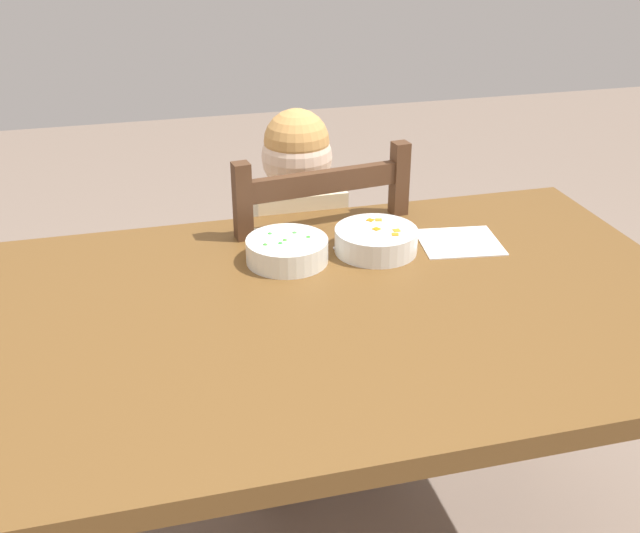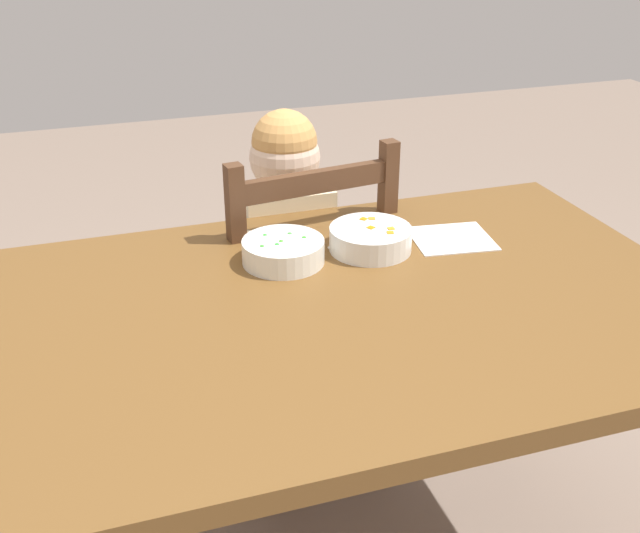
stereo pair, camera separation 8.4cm
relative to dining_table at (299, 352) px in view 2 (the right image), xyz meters
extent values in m
cube|color=brown|center=(0.00, 0.00, 0.07)|extent=(1.57, 0.89, 0.04)
cylinder|color=brown|center=(0.71, 0.37, -0.30)|extent=(0.07, 0.07, 0.71)
cube|color=#50311E|center=(0.12, 0.55, -0.20)|extent=(0.47, 0.47, 0.02)
cube|color=#50311E|center=(0.29, 0.76, -0.43)|extent=(0.04, 0.04, 0.44)
cube|color=#50311E|center=(-0.09, 0.71, -0.43)|extent=(0.04, 0.04, 0.44)
cube|color=#50311E|center=(0.34, 0.38, -0.43)|extent=(0.04, 0.04, 0.44)
cube|color=#50311E|center=(-0.04, 0.33, -0.43)|extent=(0.04, 0.04, 0.44)
cube|color=#50311E|center=(0.34, 0.38, 0.04)|extent=(0.04, 0.04, 0.46)
cube|color=#50311E|center=(-0.04, 0.33, 0.04)|extent=(0.04, 0.04, 0.46)
cube|color=#50311E|center=(0.15, 0.36, 0.20)|extent=(0.36, 0.07, 0.05)
cube|color=#50311E|center=(0.15, 0.36, 0.06)|extent=(0.36, 0.07, 0.05)
cube|color=beige|center=(0.12, 0.52, -0.03)|extent=(0.22, 0.14, 0.32)
sphere|color=beige|center=(0.12, 0.52, 0.21)|extent=(0.17, 0.17, 0.17)
sphere|color=tan|center=(0.12, 0.52, 0.25)|extent=(0.16, 0.16, 0.16)
cylinder|color=#3F4C72|center=(0.07, 0.40, -0.42)|extent=(0.07, 0.07, 0.46)
cylinder|color=#3F4C72|center=(0.18, 0.40, -0.42)|extent=(0.07, 0.07, 0.46)
cylinder|color=beige|center=(-0.01, 0.42, 0.05)|extent=(0.06, 0.24, 0.13)
cylinder|color=beige|center=(0.25, 0.42, 0.05)|extent=(0.06, 0.24, 0.13)
cylinder|color=white|center=(0.03, 0.20, 0.12)|extent=(0.17, 0.17, 0.05)
cylinder|color=white|center=(0.03, 0.20, 0.10)|extent=(0.08, 0.08, 0.01)
cylinder|color=green|center=(0.03, 0.20, 0.13)|extent=(0.14, 0.14, 0.03)
sphere|color=green|center=(-0.02, 0.18, 0.14)|extent=(0.01, 0.01, 0.01)
sphere|color=green|center=(0.00, 0.24, 0.14)|extent=(0.01, 0.01, 0.01)
sphere|color=green|center=(0.05, 0.23, 0.14)|extent=(0.01, 0.01, 0.01)
sphere|color=green|center=(0.02, 0.20, 0.14)|extent=(0.01, 0.01, 0.01)
sphere|color=green|center=(0.07, 0.20, 0.14)|extent=(0.01, 0.01, 0.01)
sphere|color=green|center=(0.01, 0.18, 0.14)|extent=(0.01, 0.01, 0.01)
cylinder|color=white|center=(0.22, 0.20, 0.12)|extent=(0.18, 0.18, 0.05)
cylinder|color=white|center=(0.22, 0.20, 0.10)|extent=(0.08, 0.08, 0.01)
cylinder|color=orange|center=(0.22, 0.20, 0.13)|extent=(0.14, 0.14, 0.03)
cube|color=orange|center=(0.25, 0.16, 0.14)|extent=(0.02, 0.02, 0.01)
cube|color=orange|center=(0.24, 0.24, 0.14)|extent=(0.02, 0.02, 0.01)
cube|color=orange|center=(0.22, 0.20, 0.14)|extent=(0.02, 0.02, 0.01)
cube|color=orange|center=(0.22, 0.25, 0.14)|extent=(0.02, 0.02, 0.01)
cube|color=orange|center=(0.26, 0.18, 0.14)|extent=(0.01, 0.01, 0.01)
cube|color=silver|center=(0.22, 0.19, 0.10)|extent=(0.09, 0.05, 0.00)
ellipsoid|color=silver|center=(0.15, 0.22, 0.10)|extent=(0.05, 0.05, 0.01)
cube|color=white|center=(0.41, 0.19, 0.10)|extent=(0.19, 0.17, 0.00)
camera|label=1|loc=(-0.27, -1.23, 0.81)|focal=43.82mm
camera|label=2|loc=(-0.35, -1.20, 0.81)|focal=43.82mm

